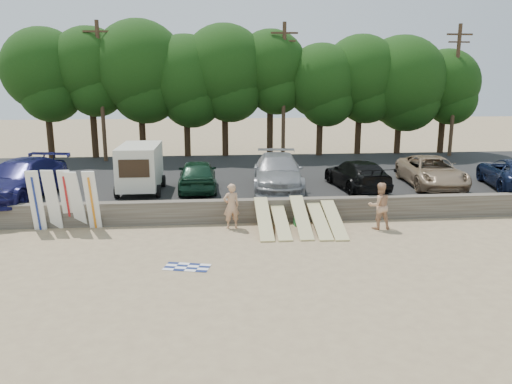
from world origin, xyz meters
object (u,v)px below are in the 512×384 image
car_2 (278,172)px  car_4 (432,172)px  car_1 (198,175)px  cooler (299,222)px  car_0 (20,179)px  car_3 (357,174)px  beachgoer_a (231,206)px  box_trailer (140,166)px  beachgoer_b (379,206)px

car_2 → car_4: 7.93m
car_1 → cooler: (4.33, -4.10, -1.32)m
car_0 → car_3: 16.02m
car_1 → car_4: 11.91m
car_2 → car_3: size_ratio=1.17×
car_2 → car_0: bearing=-170.5°
cooler → beachgoer_a: bearing=178.1°
box_trailer → car_3: size_ratio=0.73×
beachgoer_a → car_2: bearing=-133.0°
car_1 → car_2: car_2 is taller
car_1 → car_2: bearing=-179.9°
box_trailer → car_4: size_ratio=0.68×
box_trailer → car_4: 14.65m
beachgoer_a → car_1: bearing=-83.1°
car_3 → beachgoer_b: size_ratio=2.56×
car_4 → box_trailer: bearing=-174.2°
car_3 → car_4: (3.99, 0.28, 0.02)m
beachgoer_b → beachgoer_a: bearing=-8.1°
car_4 → beachgoer_b: 6.48m
car_0 → cooler: car_0 is taller
car_3 → car_0: bearing=-4.5°
car_0 → beachgoer_a: car_0 is taller
box_trailer → beachgoer_a: (4.20, -4.08, -1.04)m
car_0 → car_2: car_0 is taller
car_3 → cooler: car_3 is taller
car_1 → cooler: car_1 is taller
car_1 → car_4: (11.91, -0.05, -0.03)m
car_3 → beachgoer_b: car_3 is taller
car_1 → cooler: 6.11m
car_4 → beachgoer_b: car_4 is taller
box_trailer → beachgoer_b: bearing=-23.9°
box_trailer → car_2: bearing=2.3°
beachgoer_b → car_4: bearing=-134.5°
car_3 → car_4: car_4 is taller
car_0 → cooler: (12.43, -3.32, -1.42)m
car_1 → car_2: size_ratio=0.78×
box_trailer → beachgoer_b: 11.36m
car_3 → car_1: bearing=-8.5°
car_4 → car_2: bearing=-175.3°
car_2 → beachgoer_b: 6.09m
car_1 → beachgoer_a: 4.48m
beachgoer_a → beachgoer_b: size_ratio=0.97×
car_2 → beachgoer_b: bearing=-48.4°
cooler → box_trailer: bearing=146.7°
car_3 → cooler: 5.36m
car_0 → beachgoer_a: size_ratio=3.18×
car_1 → car_3: size_ratio=0.91×
car_2 → beachgoer_a: (-2.51, -4.26, -0.60)m
box_trailer → beachgoer_b: box_trailer is taller
box_trailer → car_4: (14.64, 0.07, -0.54)m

